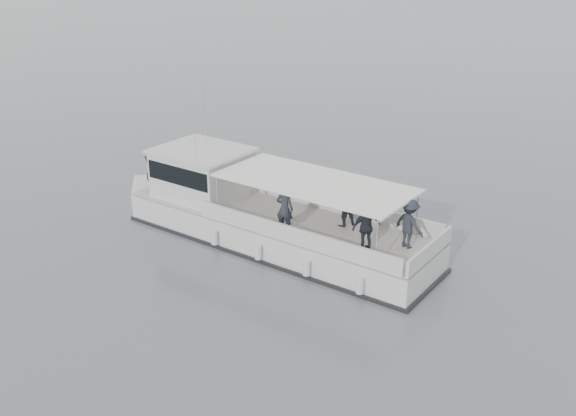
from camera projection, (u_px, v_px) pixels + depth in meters
The scene contains 2 objects.
ground at pixel (304, 252), 24.04m from camera, with size 1400.00×1400.00×0.00m, color #545D63.
tour_boat at pixel (252, 213), 25.00m from camera, with size 14.35×4.03×5.99m.
Camera 1 is at (11.60, -18.24, 10.68)m, focal length 40.00 mm.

